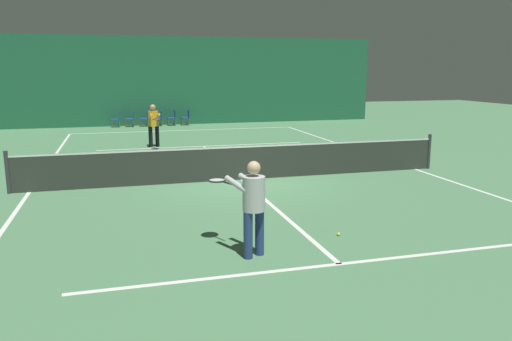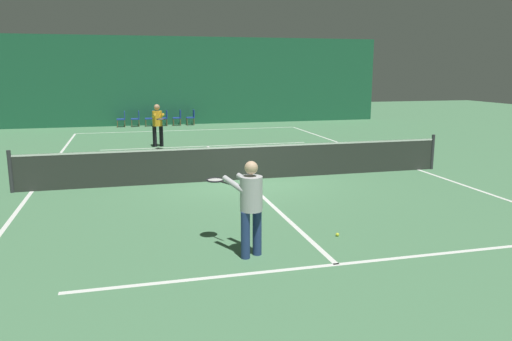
{
  "view_description": "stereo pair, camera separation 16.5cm",
  "coord_description": "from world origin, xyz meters",
  "px_view_note": "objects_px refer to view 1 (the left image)",
  "views": [
    {
      "loc": [
        -3.26,
        -13.21,
        3.02
      ],
      "look_at": [
        -0.49,
        -3.21,
        0.91
      ],
      "focal_mm": 35.0,
      "sensor_mm": 36.0,
      "label": 1
    },
    {
      "loc": [
        -3.1,
        -13.25,
        3.02
      ],
      "look_at": [
        -0.49,
        -3.21,
        0.91
      ],
      "focal_mm": 35.0,
      "sensor_mm": 36.0,
      "label": 2
    }
  ],
  "objects_px": {
    "tennis_net": "(242,162)",
    "player_near": "(252,201)",
    "courtside_chair_5": "(186,116)",
    "courtside_chair_3": "(159,117)",
    "courtside_chair_4": "(173,117)",
    "courtside_chair_2": "(145,117)",
    "courtside_chair_0": "(117,118)",
    "courtside_chair_1": "(131,118)",
    "tennis_ball": "(339,234)",
    "player_far": "(154,122)"
  },
  "relations": [
    {
      "from": "player_near",
      "to": "courtside_chair_5",
      "type": "height_order",
      "value": "player_near"
    },
    {
      "from": "player_far",
      "to": "courtside_chair_4",
      "type": "xyz_separation_m",
      "value": [
        1.56,
        7.49,
        -0.49
      ]
    },
    {
      "from": "courtside_chair_2",
      "to": "courtside_chair_4",
      "type": "bearing_deg",
      "value": 90.0
    },
    {
      "from": "tennis_net",
      "to": "player_far",
      "type": "bearing_deg",
      "value": 105.75
    },
    {
      "from": "courtside_chair_0",
      "to": "courtside_chair_2",
      "type": "height_order",
      "value": "same"
    },
    {
      "from": "courtside_chair_2",
      "to": "player_near",
      "type": "bearing_deg",
      "value": 1.69
    },
    {
      "from": "tennis_net",
      "to": "tennis_ball",
      "type": "xyz_separation_m",
      "value": [
        0.56,
        -5.14,
        -0.48
      ]
    },
    {
      "from": "courtside_chair_3",
      "to": "courtside_chair_4",
      "type": "height_order",
      "value": "same"
    },
    {
      "from": "courtside_chair_2",
      "to": "courtside_chair_4",
      "type": "distance_m",
      "value": 1.48
    },
    {
      "from": "courtside_chair_2",
      "to": "tennis_ball",
      "type": "bearing_deg",
      "value": 7.02
    },
    {
      "from": "tennis_net",
      "to": "courtside_chair_0",
      "type": "height_order",
      "value": "tennis_net"
    },
    {
      "from": "courtside_chair_3",
      "to": "player_far",
      "type": "bearing_deg",
      "value": -6.28
    },
    {
      "from": "courtside_chair_5",
      "to": "courtside_chair_4",
      "type": "bearing_deg",
      "value": -90.0
    },
    {
      "from": "courtside_chair_3",
      "to": "courtside_chair_5",
      "type": "distance_m",
      "value": 1.48
    },
    {
      "from": "tennis_net",
      "to": "tennis_ball",
      "type": "height_order",
      "value": "tennis_net"
    },
    {
      "from": "courtside_chair_4",
      "to": "tennis_ball",
      "type": "height_order",
      "value": "courtside_chair_4"
    },
    {
      "from": "courtside_chair_0",
      "to": "tennis_ball",
      "type": "bearing_deg",
      "value": 11.27
    },
    {
      "from": "player_near",
      "to": "courtside_chair_3",
      "type": "bearing_deg",
      "value": -26.67
    },
    {
      "from": "courtside_chair_2",
      "to": "courtside_chair_4",
      "type": "height_order",
      "value": "same"
    },
    {
      "from": "player_near",
      "to": "courtside_chair_3",
      "type": "xyz_separation_m",
      "value": [
        0.15,
        19.93,
        -0.45
      ]
    },
    {
      "from": "tennis_ball",
      "to": "courtside_chair_1",
      "type": "bearing_deg",
      "value": 99.15
    },
    {
      "from": "player_far",
      "to": "tennis_ball",
      "type": "xyz_separation_m",
      "value": [
        2.47,
        -11.91,
        -0.94
      ]
    },
    {
      "from": "courtside_chair_2",
      "to": "courtside_chair_5",
      "type": "relative_size",
      "value": 1.0
    },
    {
      "from": "tennis_net",
      "to": "courtside_chair_5",
      "type": "xyz_separation_m",
      "value": [
        0.39,
        14.26,
        -0.03
      ]
    },
    {
      "from": "courtside_chair_0",
      "to": "courtside_chair_5",
      "type": "height_order",
      "value": "same"
    },
    {
      "from": "courtside_chair_4",
      "to": "courtside_chair_1",
      "type": "bearing_deg",
      "value": -90.0
    },
    {
      "from": "tennis_net",
      "to": "player_near",
      "type": "height_order",
      "value": "player_near"
    },
    {
      "from": "courtside_chair_2",
      "to": "tennis_net",
      "type": "bearing_deg",
      "value": 7.29
    },
    {
      "from": "courtside_chair_3",
      "to": "courtside_chair_4",
      "type": "relative_size",
      "value": 1.0
    },
    {
      "from": "courtside_chair_2",
      "to": "player_far",
      "type": "bearing_deg",
      "value": -0.65
    },
    {
      "from": "player_far",
      "to": "courtside_chair_3",
      "type": "relative_size",
      "value": 1.99
    },
    {
      "from": "player_near",
      "to": "courtside_chair_0",
      "type": "height_order",
      "value": "player_near"
    },
    {
      "from": "tennis_ball",
      "to": "player_far",
      "type": "bearing_deg",
      "value": 101.73
    },
    {
      "from": "courtside_chair_1",
      "to": "tennis_net",
      "type": "bearing_deg",
      "value": 10.19
    },
    {
      "from": "player_far",
      "to": "courtside_chair_5",
      "type": "relative_size",
      "value": 1.99
    },
    {
      "from": "tennis_net",
      "to": "courtside_chair_1",
      "type": "height_order",
      "value": "tennis_net"
    },
    {
      "from": "tennis_net",
      "to": "courtside_chair_4",
      "type": "height_order",
      "value": "tennis_net"
    },
    {
      "from": "courtside_chair_5",
      "to": "courtside_chair_3",
      "type": "bearing_deg",
      "value": -90.0
    },
    {
      "from": "tennis_net",
      "to": "courtside_chair_0",
      "type": "bearing_deg",
      "value": 103.04
    },
    {
      "from": "courtside_chair_0",
      "to": "courtside_chair_3",
      "type": "relative_size",
      "value": 1.0
    },
    {
      "from": "courtside_chair_3",
      "to": "player_near",
      "type": "bearing_deg",
      "value": -0.43
    },
    {
      "from": "courtside_chair_1",
      "to": "courtside_chair_4",
      "type": "height_order",
      "value": "same"
    },
    {
      "from": "player_far",
      "to": "courtside_chair_5",
      "type": "bearing_deg",
      "value": 158.74
    },
    {
      "from": "courtside_chair_1",
      "to": "courtside_chair_5",
      "type": "bearing_deg",
      "value": 90.0
    },
    {
      "from": "courtside_chair_3",
      "to": "tennis_ball",
      "type": "relative_size",
      "value": 12.73
    },
    {
      "from": "tennis_net",
      "to": "tennis_ball",
      "type": "distance_m",
      "value": 5.19
    },
    {
      "from": "courtside_chair_1",
      "to": "courtside_chair_5",
      "type": "xyz_separation_m",
      "value": [
        2.95,
        0.0,
        0.0
      ]
    },
    {
      "from": "tennis_net",
      "to": "player_far",
      "type": "distance_m",
      "value": 7.05
    },
    {
      "from": "courtside_chair_0",
      "to": "tennis_ball",
      "type": "distance_m",
      "value": 19.78
    },
    {
      "from": "player_far",
      "to": "courtside_chair_5",
      "type": "height_order",
      "value": "player_far"
    }
  ]
}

